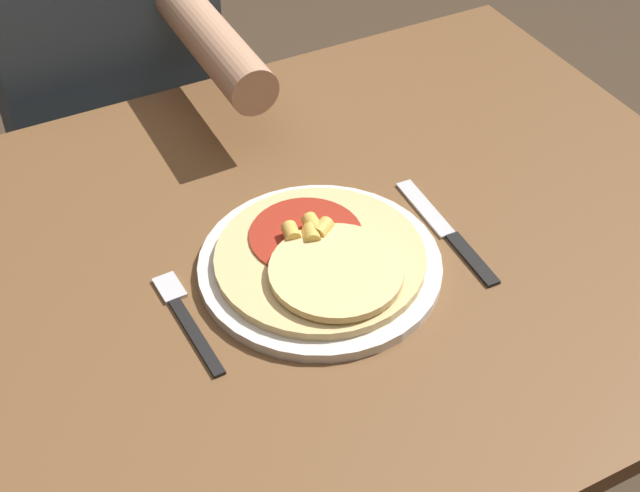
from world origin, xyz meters
TOP-DOWN VIEW (x-y plane):
  - dining_table at (0.00, 0.00)m, footprint 1.22×0.86m
  - plate at (0.03, -0.04)m, footprint 0.30×0.30m
  - pizza at (0.03, -0.04)m, footprint 0.26×0.26m
  - fork at (-0.15, -0.04)m, footprint 0.03×0.18m
  - knife at (0.21, -0.05)m, footprint 0.03×0.22m
  - person_diner at (-0.05, 0.61)m, footprint 0.36×0.52m

SIDE VIEW (x-z plane):
  - dining_table at x=0.00m, z-range 0.26..0.98m
  - person_diner at x=-0.05m, z-range 0.09..1.25m
  - knife at x=0.21m, z-range 0.72..0.73m
  - fork at x=-0.15m, z-range 0.72..0.73m
  - plate at x=0.03m, z-range 0.72..0.74m
  - pizza at x=0.03m, z-range 0.73..0.77m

